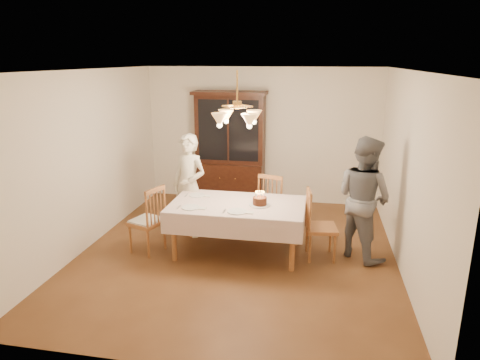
% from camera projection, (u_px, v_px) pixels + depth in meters
% --- Properties ---
extents(ground, '(5.00, 5.00, 0.00)m').
position_uv_depth(ground, '(238.00, 252.00, 6.29)').
color(ground, '#563118').
rests_on(ground, ground).
extents(room_shell, '(5.00, 5.00, 5.00)m').
position_uv_depth(room_shell, '(237.00, 147.00, 5.85)').
color(room_shell, white).
rests_on(room_shell, ground).
extents(dining_table, '(1.90, 1.10, 0.76)m').
position_uv_depth(dining_table, '(237.00, 208.00, 6.10)').
color(dining_table, brown).
rests_on(dining_table, ground).
extents(china_hutch, '(1.38, 0.54, 2.16)m').
position_uv_depth(china_hutch, '(230.00, 150.00, 8.24)').
color(china_hutch, black).
rests_on(china_hutch, ground).
extents(chair_far_side, '(0.53, 0.52, 1.00)m').
position_uv_depth(chair_far_side, '(274.00, 206.00, 6.94)').
color(chair_far_side, brown).
rests_on(chair_far_side, ground).
extents(chair_left_end, '(0.54, 0.56, 1.00)m').
position_uv_depth(chair_left_end, '(147.00, 222.00, 6.21)').
color(chair_left_end, brown).
rests_on(chair_left_end, ground).
extents(chair_right_end, '(0.48, 0.50, 1.00)m').
position_uv_depth(chair_right_end, '(320.00, 228.00, 6.01)').
color(chair_right_end, brown).
rests_on(chair_right_end, ground).
extents(elderly_woman, '(0.70, 0.58, 1.64)m').
position_uv_depth(elderly_woman, '(189.00, 186.00, 6.72)').
color(elderly_woman, '#F2E8CC').
rests_on(elderly_woman, ground).
extents(adult_in_grey, '(1.06, 1.07, 1.74)m').
position_uv_depth(adult_in_grey, '(364.00, 198.00, 5.96)').
color(adult_in_grey, slate).
rests_on(adult_in_grey, ground).
extents(birthday_cake, '(0.30, 0.30, 0.20)m').
position_uv_depth(birthday_cake, '(260.00, 202.00, 5.99)').
color(birthday_cake, white).
rests_on(birthday_cake, dining_table).
extents(place_setting_near_left, '(0.39, 0.25, 0.02)m').
position_uv_depth(place_setting_near_left, '(192.00, 208.00, 5.89)').
color(place_setting_near_left, white).
rests_on(place_setting_near_left, dining_table).
extents(place_setting_near_right, '(0.41, 0.26, 0.02)m').
position_uv_depth(place_setting_near_right, '(238.00, 212.00, 5.74)').
color(place_setting_near_right, white).
rests_on(place_setting_near_right, dining_table).
extents(place_setting_far_left, '(0.38, 0.23, 0.02)m').
position_uv_depth(place_setting_far_left, '(198.00, 195.00, 6.42)').
color(place_setting_far_left, white).
rests_on(place_setting_far_left, dining_table).
extents(chandelier, '(0.62, 0.62, 0.73)m').
position_uv_depth(chandelier, '(237.00, 118.00, 5.75)').
color(chandelier, '#BF8C3F').
rests_on(chandelier, ground).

